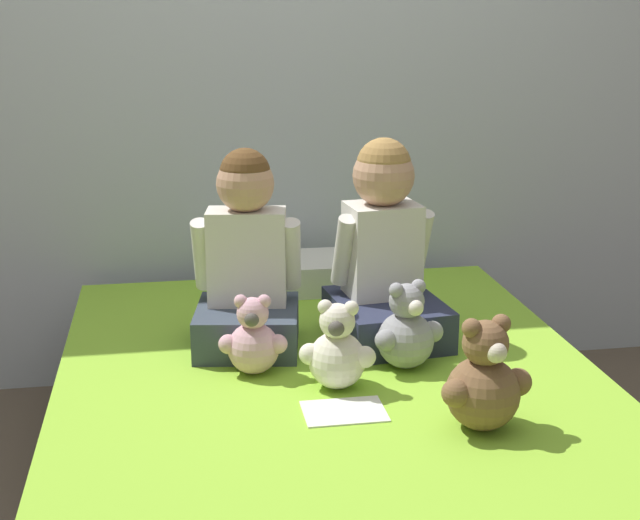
{
  "coord_description": "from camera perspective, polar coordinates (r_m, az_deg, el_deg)",
  "views": [
    {
      "loc": [
        -0.42,
        -2.29,
        1.45
      ],
      "look_at": [
        0.0,
        0.17,
        0.72
      ],
      "focal_mm": 50.0,
      "sensor_mm": 36.0,
      "label": 1
    }
  ],
  "objects": [
    {
      "name": "teddy_bear_at_foot_of_bed",
      "position": [
        2.21,
        10.44,
        -7.69
      ],
      "size": [
        0.24,
        0.18,
        0.29
      ],
      "rotation": [
        0.0,
        0.0,
        0.21
      ],
      "color": "brown",
      "rests_on": "bed"
    },
    {
      "name": "child_on_left",
      "position": [
        2.66,
        -4.72,
        -0.2
      ],
      "size": [
        0.35,
        0.35,
        0.6
      ],
      "rotation": [
        0.0,
        0.0,
        -0.16
      ],
      "color": "#384251",
      "rests_on": "bed"
    },
    {
      "name": "bed",
      "position": [
        2.64,
        0.63,
        -11.53
      ],
      "size": [
        1.54,
        1.88,
        0.44
      ],
      "color": "#2D2D33",
      "rests_on": "ground_plane"
    },
    {
      "name": "ground_plane",
      "position": [
        2.74,
        0.62,
        -15.51
      ],
      "size": [
        14.0,
        14.0,
        0.0
      ],
      "primitive_type": "plane",
      "color": "brown"
    },
    {
      "name": "pillow_at_headboard",
      "position": [
        3.24,
        -1.76,
        -0.88
      ],
      "size": [
        0.52,
        0.28,
        0.11
      ],
      "color": "silver",
      "rests_on": "bed"
    },
    {
      "name": "child_on_right",
      "position": [
        2.73,
        4.15,
        0.35
      ],
      "size": [
        0.35,
        0.41,
        0.62
      ],
      "rotation": [
        0.0,
        0.0,
        0.12
      ],
      "color": "#282D47",
      "rests_on": "bed"
    },
    {
      "name": "sign_card",
      "position": [
        2.31,
        1.55,
        -9.65
      ],
      "size": [
        0.21,
        0.15,
        0.0
      ],
      "color": "white",
      "rests_on": "bed"
    },
    {
      "name": "teddy_bear_held_by_right_child",
      "position": [
        2.54,
        5.56,
        -4.6
      ],
      "size": [
        0.21,
        0.16,
        0.26
      ],
      "rotation": [
        0.0,
        0.0,
        0.31
      ],
      "color": "#939399",
      "rests_on": "bed"
    },
    {
      "name": "teddy_bear_held_by_left_child",
      "position": [
        2.51,
        -4.3,
        -5.15
      ],
      "size": [
        0.19,
        0.15,
        0.23
      ],
      "rotation": [
        0.0,
        0.0,
        -0.16
      ],
      "color": "#DBA3B2",
      "rests_on": "bed"
    },
    {
      "name": "teddy_bear_between_children",
      "position": [
        2.41,
        1.15,
        -5.87
      ],
      "size": [
        0.2,
        0.16,
        0.25
      ],
      "rotation": [
        0.0,
        0.0,
        -0.3
      ],
      "color": "silver",
      "rests_on": "bed"
    },
    {
      "name": "wall_behind_bed",
      "position": [
        3.38,
        -2.56,
        12.96
      ],
      "size": [
        8.0,
        0.06,
        2.5
      ],
      "color": "silver",
      "rests_on": "ground_plane"
    }
  ]
}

